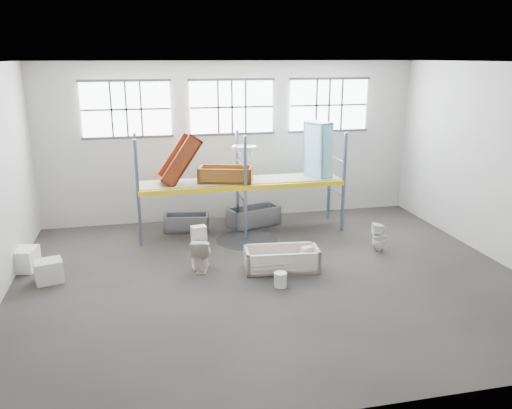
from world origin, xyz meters
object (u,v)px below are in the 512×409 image
object	(u,v)px
toilet_beige	(202,253)
carton_near	(49,271)
blue_tub_upright	(318,150)
cistern_tall	(199,247)
rust_tub_flat	(225,174)
toilet_white	(379,237)
bathtub_beige	(281,259)
steel_tub_right	(254,216)
steel_tub_left	(187,222)
bucket	(280,280)

from	to	relation	value
toilet_beige	carton_near	world-z (taller)	toilet_beige
blue_tub_upright	cistern_tall	bearing A→B (deg)	-146.77
rust_tub_flat	blue_tub_upright	distance (m)	2.93
blue_tub_upright	toilet_white	bearing A→B (deg)	-68.72
bathtub_beige	blue_tub_upright	world-z (taller)	blue_tub_upright
toilet_white	carton_near	bearing A→B (deg)	-77.91
bathtub_beige	blue_tub_upright	size ratio (longest dim) A/B	1.07
blue_tub_upright	bathtub_beige	bearing A→B (deg)	-122.56
rust_tub_flat	steel_tub_right	bearing A→B (deg)	31.91
bathtub_beige	steel_tub_right	world-z (taller)	steel_tub_right
bathtub_beige	cistern_tall	world-z (taller)	cistern_tall
blue_tub_upright	carton_near	bearing A→B (deg)	-160.78
steel_tub_left	blue_tub_upright	distance (m)	4.56
toilet_beige	carton_near	size ratio (longest dim) A/B	1.33
cistern_tall	steel_tub_right	distance (m)	3.72
bathtub_beige	steel_tub_left	size ratio (longest dim) A/B	1.38
cistern_tall	rust_tub_flat	bearing A→B (deg)	57.30
bathtub_beige	bucket	bearing A→B (deg)	-100.91
steel_tub_left	bucket	world-z (taller)	steel_tub_left
rust_tub_flat	cistern_tall	bearing A→B (deg)	-113.74
toilet_beige	steel_tub_right	world-z (taller)	toilet_beige
steel_tub_right	steel_tub_left	bearing A→B (deg)	-179.41
cistern_tall	carton_near	distance (m)	3.56
steel_tub_left	steel_tub_right	xyz separation A→B (m)	(2.10, 0.02, 0.05)
toilet_white	bucket	distance (m)	3.62
steel_tub_left	toilet_white	bearing A→B (deg)	-30.53
bathtub_beige	carton_near	size ratio (longest dim) A/B	2.96
cistern_tall	toilet_white	size ratio (longest dim) A/B	1.40
bathtub_beige	rust_tub_flat	size ratio (longest dim) A/B	1.18
bathtub_beige	steel_tub_right	xyz separation A→B (m)	(0.07, 3.57, 0.02)
toilet_beige	rust_tub_flat	distance (m)	3.08
toilet_white	steel_tub_left	size ratio (longest dim) A/B	0.60
toilet_white	blue_tub_upright	size ratio (longest dim) A/B	0.46
toilet_white	steel_tub_right	xyz separation A→B (m)	(-2.85, 2.94, -0.10)
bathtub_beige	cistern_tall	size ratio (longest dim) A/B	1.65
steel_tub_right	carton_near	world-z (taller)	steel_tub_right
toilet_beige	carton_near	bearing A→B (deg)	14.33
bucket	blue_tub_upright	bearing A→B (deg)	60.95
cistern_tall	steel_tub_right	xyz separation A→B (m)	(2.06, 3.08, -0.26)
rust_tub_flat	carton_near	xyz separation A→B (m)	(-4.64, -2.50, -1.56)
toilet_beige	blue_tub_upright	xyz separation A→B (m)	(3.90, 2.65, 1.98)
bucket	steel_tub_right	bearing A→B (deg)	85.35
steel_tub_left	steel_tub_right	world-z (taller)	steel_tub_right
toilet_white	bucket	xyz separation A→B (m)	(-3.22, -1.63, -0.22)
toilet_white	blue_tub_upright	bearing A→B (deg)	-147.75
cistern_tall	steel_tub_left	xyz separation A→B (m)	(-0.04, 3.06, -0.31)
bucket	carton_near	size ratio (longest dim) A/B	0.56
bathtub_beige	toilet_white	distance (m)	2.99
toilet_beige	rust_tub_flat	bearing A→B (deg)	-97.39
steel_tub_right	toilet_beige	bearing A→B (deg)	-122.59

